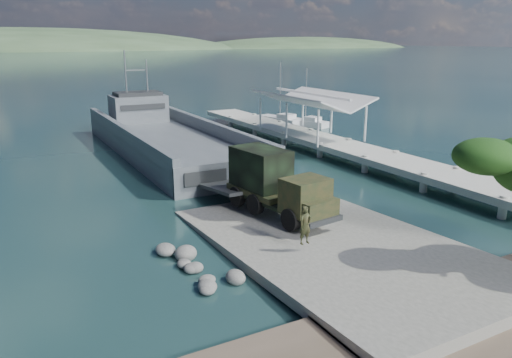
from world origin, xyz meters
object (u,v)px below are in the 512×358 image
object	(u,v)px
sailboat_near	(306,123)
sailboat_far	(281,120)
pier	(317,133)
landing_craft	(168,144)
military_truck	(275,183)
soldier	(305,233)

from	to	relation	value
sailboat_near	sailboat_far	world-z (taller)	sailboat_far
pier	landing_craft	xyz separation A→B (m)	(-12.79, 5.40, -0.80)
sailboat_far	military_truck	bearing A→B (deg)	-134.02
sailboat_far	pier	bearing A→B (deg)	-120.84
landing_craft	sailboat_far	distance (m)	20.05
landing_craft	military_truck	bearing A→B (deg)	-91.00
pier	military_truck	bearing A→B (deg)	-132.36
sailboat_near	pier	bearing A→B (deg)	-140.32
pier	sailboat_near	size ratio (longest dim) A/B	6.25
pier	landing_craft	size ratio (longest dim) A/B	1.33
soldier	sailboat_near	world-z (taller)	sailboat_near
pier	landing_craft	world-z (taller)	landing_craft
sailboat_near	sailboat_far	bearing A→B (deg)	101.47
pier	sailboat_near	xyz separation A→B (m)	(6.83, 11.63, -1.22)
sailboat_near	sailboat_far	size ratio (longest dim) A/B	0.91
military_truck	landing_craft	bearing A→B (deg)	80.66
military_truck	soldier	bearing A→B (deg)	-113.83
sailboat_far	landing_craft	bearing A→B (deg)	-164.55
pier	sailboat_near	distance (m)	13.54
landing_craft	sailboat_far	xyz separation A→B (m)	(17.81, 9.20, -0.39)
sailboat_far	sailboat_near	bearing A→B (deg)	-70.48
landing_craft	soldier	bearing A→B (deg)	-94.14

